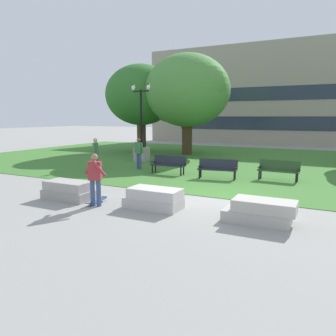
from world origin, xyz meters
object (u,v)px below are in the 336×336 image
object	(u,v)px
concrete_block_center	(68,190)
person_skateboarder	(95,177)
concrete_block_right	(260,212)
park_bench_far_left	(279,169)
person_bystander_near_lawn	(96,152)
park_bench_near_right	(218,168)
park_bench_near_left	(169,164)
person_bystander_far_lawn	(139,152)
concrete_block_left	(154,199)
lamp_post_center	(141,146)
skateboard	(97,201)

from	to	relation	value
concrete_block_center	person_skateboarder	bearing A→B (deg)	-11.92
concrete_block_right	park_bench_far_left	size ratio (longest dim) A/B	1.05
concrete_block_right	person_bystander_near_lawn	size ratio (longest dim) A/B	1.12
person_skateboarder	park_bench_near_right	xyz separation A→B (m)	(2.07, 6.24, -0.43)
concrete_block_center	person_skateboarder	distance (m)	1.62
park_bench_near_left	person_bystander_near_lawn	bearing A→B (deg)	-172.15
concrete_block_right	person_skateboarder	size ratio (longest dim) A/B	1.12
person_bystander_near_lawn	person_bystander_far_lawn	bearing A→B (deg)	30.82
concrete_block_left	concrete_block_right	xyz separation A→B (m)	(3.29, 0.04, 0.00)
concrete_block_right	park_bench_far_left	xyz separation A→B (m)	(-0.42, 6.39, 0.23)
concrete_block_right	lamp_post_center	size ratio (longest dim) A/B	0.39
park_bench_near_left	park_bench_far_left	world-z (taller)	same
person_skateboarder	person_bystander_near_lawn	bearing A→B (deg)	128.70
lamp_post_center	person_bystander_near_lawn	xyz separation A→B (m)	(-0.53, -3.93, -0.04)
concrete_block_left	skateboard	xyz separation A→B (m)	(-1.98, -0.38, -0.22)
person_skateboarder	park_bench_near_left	size ratio (longest dim) A/B	0.95
concrete_block_center	park_bench_near_left	world-z (taller)	park_bench_near_left
person_bystander_far_lawn	lamp_post_center	bearing A→B (deg)	118.47
lamp_post_center	person_skateboarder	bearing A→B (deg)	-66.95
concrete_block_center	park_bench_far_left	xyz separation A→B (m)	(6.12, 6.76, 0.23)
park_bench_near_right	concrete_block_right	bearing A→B (deg)	-61.52
park_bench_far_left	concrete_block_left	bearing A→B (deg)	-114.00
concrete_block_center	person_skateboarder	xyz separation A→B (m)	(1.45, -0.31, 0.66)
concrete_block_left	person_skateboarder	distance (m)	2.02
park_bench_near_right	park_bench_far_left	xyz separation A→B (m)	(2.60, 0.82, 0.00)
concrete_block_right	person_skateboarder	distance (m)	5.18
skateboard	person_bystander_near_lawn	size ratio (longest dim) A/B	0.60
concrete_block_left	park_bench_near_left	distance (m)	6.25
lamp_post_center	concrete_block_left	bearing A→B (deg)	-56.88
concrete_block_left	park_bench_far_left	size ratio (longest dim) A/B	0.98
person_bystander_near_lawn	person_bystander_far_lawn	xyz separation A→B (m)	(2.01, 1.20, -0.00)
concrete_block_right	person_bystander_far_lawn	distance (m)	10.07
park_bench_near_left	person_bystander_far_lawn	world-z (taller)	person_bystander_far_lawn
park_bench_near_left	park_bench_near_right	size ratio (longest dim) A/B	0.97
skateboard	park_bench_near_right	bearing A→B (deg)	69.41
concrete_block_left	park_bench_far_left	xyz separation A→B (m)	(2.86, 6.43, 0.23)
skateboard	lamp_post_center	world-z (taller)	lamp_post_center
person_skateboarder	person_bystander_near_lawn	size ratio (longest dim) A/B	1.00
skateboard	person_bystander_far_lawn	size ratio (longest dim) A/B	0.60
park_bench_near_right	skateboard	bearing A→B (deg)	-110.59
person_skateboarder	lamp_post_center	world-z (taller)	lamp_post_center
concrete_block_left	skateboard	distance (m)	2.03
skateboard	park_bench_near_left	size ratio (longest dim) A/B	0.57
concrete_block_right	concrete_block_left	bearing A→B (deg)	-179.25
skateboard	park_bench_near_left	xyz separation A→B (m)	(-0.37, 6.17, 0.45)
concrete_block_right	person_bystander_far_lawn	size ratio (longest dim) A/B	1.12
concrete_block_center	lamp_post_center	distance (m)	9.88
park_bench_near_left	park_bench_far_left	bearing A→B (deg)	7.07
concrete_block_left	person_skateboarder	size ratio (longest dim) A/B	1.05
park_bench_near_right	lamp_post_center	world-z (taller)	lamp_post_center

